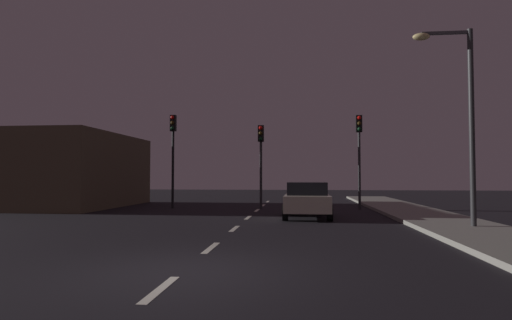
{
  "coord_description": "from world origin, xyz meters",
  "views": [
    {
      "loc": [
        2.16,
        -7.63,
        1.76
      ],
      "look_at": [
        -0.02,
        13.71,
        2.6
      ],
      "focal_mm": 29.46,
      "sensor_mm": 36.0,
      "label": 1
    }
  ],
  "objects": [
    {
      "name": "street_lamp_right",
      "position": [
        7.49,
        6.68,
        4.03
      ],
      "size": [
        1.92,
        0.36,
        6.62
      ],
      "color": "#2D2D30",
      "rests_on": "ground_plane"
    },
    {
      "name": "traffic_signal_left",
      "position": [
        -4.8,
        15.06,
        3.61
      ],
      "size": [
        0.32,
        0.38,
        5.18
      ],
      "color": "black",
      "rests_on": "ground_plane"
    },
    {
      "name": "sidewalk_curb_right",
      "position": [
        7.5,
        7.0,
        0.07
      ],
      "size": [
        3.0,
        40.0,
        0.15
      ],
      "primitive_type": "cube",
      "color": "gray",
      "rests_on": "ground_plane"
    },
    {
      "name": "lane_stripe_fourth",
      "position": [
        0.0,
        10.2,
        0.0
      ],
      "size": [
        0.16,
        1.6,
        0.01
      ],
      "primitive_type": "cube",
      "color": "silver",
      "rests_on": "ground_plane"
    },
    {
      "name": "traffic_signal_right",
      "position": [
        5.37,
        15.06,
        3.51
      ],
      "size": [
        0.32,
        0.38,
        5.02
      ],
      "color": "#2D2D30",
      "rests_on": "ground_plane"
    },
    {
      "name": "lane_stripe_second",
      "position": [
        0.0,
        2.6,
        0.0
      ],
      "size": [
        0.16,
        1.6,
        0.01
      ],
      "primitive_type": "cube",
      "color": "silver",
      "rests_on": "ground_plane"
    },
    {
      "name": "lane_stripe_fifth",
      "position": [
        0.0,
        14.0,
        0.0
      ],
      "size": [
        0.16,
        1.6,
        0.01
      ],
      "primitive_type": "cube",
      "color": "silver",
      "rests_on": "ground_plane"
    },
    {
      "name": "storefront_left",
      "position": [
        -10.5,
        15.69,
        2.09
      ],
      "size": [
        4.99,
        9.2,
        4.19
      ],
      "primitive_type": "cube",
      "color": "brown",
      "rests_on": "ground_plane"
    },
    {
      "name": "lane_stripe_third",
      "position": [
        0.0,
        6.4,
        0.0
      ],
      "size": [
        0.16,
        1.6,
        0.01
      ],
      "primitive_type": "cube",
      "color": "silver",
      "rests_on": "ground_plane"
    },
    {
      "name": "ground_plane",
      "position": [
        0.0,
        7.0,
        0.0
      ],
      "size": [
        80.0,
        80.0,
        0.0
      ],
      "primitive_type": "plane",
      "color": "black"
    },
    {
      "name": "car_stopped_ahead",
      "position": [
        2.51,
        10.42,
        0.77
      ],
      "size": [
        2.0,
        3.94,
        1.51
      ],
      "color": "beige",
      "rests_on": "ground_plane"
    },
    {
      "name": "traffic_signal_center",
      "position": [
        0.11,
        15.06,
        3.2
      ],
      "size": [
        0.32,
        0.38,
        4.54
      ],
      "color": "#2D2D30",
      "rests_on": "ground_plane"
    },
    {
      "name": "lane_stripe_sixth",
      "position": [
        0.0,
        17.8,
        0.0
      ],
      "size": [
        0.16,
        1.6,
        0.01
      ],
      "primitive_type": "cube",
      "color": "silver",
      "rests_on": "ground_plane"
    },
    {
      "name": "lane_stripe_seventh",
      "position": [
        0.0,
        21.6,
        0.0
      ],
      "size": [
        0.16,
        1.6,
        0.01
      ],
      "primitive_type": "cube",
      "color": "silver",
      "rests_on": "ground_plane"
    },
    {
      "name": "lane_stripe_nearest",
      "position": [
        0.0,
        -1.2,
        0.0
      ],
      "size": [
        0.16,
        1.6,
        0.01
      ],
      "primitive_type": "cube",
      "color": "silver",
      "rests_on": "ground_plane"
    }
  ]
}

